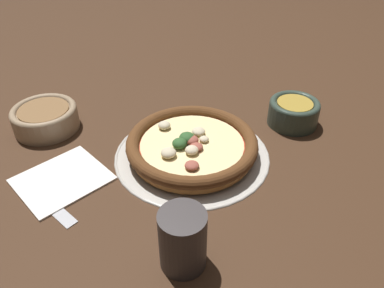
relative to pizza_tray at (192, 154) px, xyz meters
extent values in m
plane|color=#3D2616|center=(0.00, 0.00, 0.00)|extent=(3.00, 3.00, 0.00)
cylinder|color=#B7B2A8|center=(0.00, 0.00, 0.00)|extent=(0.31, 0.31, 0.00)
torus|color=#B7B2A8|center=(0.00, 0.00, 0.00)|extent=(0.32, 0.32, 0.01)
cylinder|color=#A86B33|center=(0.00, 0.00, 0.01)|extent=(0.25, 0.25, 0.02)
torus|color=#563319|center=(0.00, 0.00, 0.03)|extent=(0.27, 0.27, 0.03)
cylinder|color=#A32D19|center=(0.00, 0.00, 0.02)|extent=(0.22, 0.22, 0.00)
cylinder|color=beige|center=(0.00, 0.00, 0.03)|extent=(0.21, 0.21, 0.00)
ellipsoid|color=beige|center=(0.00, 0.01, 0.03)|extent=(0.02, 0.02, 0.01)
ellipsoid|color=beige|center=(0.01, 0.08, 0.04)|extent=(0.04, 0.04, 0.02)
ellipsoid|color=#2D5628|center=(-0.02, 0.01, 0.04)|extent=(0.04, 0.04, 0.02)
ellipsoid|color=#994C3D|center=(0.00, 0.00, 0.04)|extent=(0.04, 0.04, 0.02)
ellipsoid|color=#2D5628|center=(0.00, 0.01, 0.03)|extent=(0.02, 0.02, 0.01)
ellipsoid|color=beige|center=(-0.03, -0.02, 0.04)|extent=(0.04, 0.04, 0.02)
ellipsoid|color=#2D5628|center=(0.00, 0.01, 0.04)|extent=(0.04, 0.04, 0.02)
ellipsoid|color=#994C3D|center=(-0.07, -0.04, 0.03)|extent=(0.03, 0.03, 0.01)
ellipsoid|color=beige|center=(0.03, 0.01, 0.03)|extent=(0.04, 0.04, 0.01)
ellipsoid|color=beige|center=(-0.06, 0.02, 0.04)|extent=(0.03, 0.03, 0.02)
ellipsoid|color=#994C3D|center=(-0.01, -0.02, 0.03)|extent=(0.03, 0.03, 0.01)
ellipsoid|color=beige|center=(0.02, -0.02, 0.03)|extent=(0.03, 0.03, 0.01)
cylinder|color=#334238|center=(0.23, -0.13, 0.02)|extent=(0.11, 0.11, 0.05)
torus|color=#334238|center=(0.23, -0.13, 0.05)|extent=(0.11, 0.11, 0.02)
cylinder|color=olive|center=(0.23, -0.13, 0.05)|extent=(0.08, 0.08, 0.00)
cylinder|color=#9E8466|center=(-0.09, 0.33, 0.02)|extent=(0.14, 0.14, 0.05)
torus|color=#9E8466|center=(-0.09, 0.33, 0.04)|extent=(0.14, 0.14, 0.02)
cylinder|color=brown|center=(-0.09, 0.33, 0.04)|extent=(0.11, 0.11, 0.00)
cylinder|color=#383333|center=(-0.23, -0.13, 0.05)|extent=(0.07, 0.07, 0.10)
cube|color=white|center=(-0.20, 0.17, 0.00)|extent=(0.19, 0.17, 0.01)
cube|color=#B7B7BC|center=(-0.25, 0.17, 0.00)|extent=(0.03, 0.13, 0.00)
cube|color=#B7B7BC|center=(-0.26, 0.09, 0.00)|extent=(0.03, 0.05, 0.00)
camera|label=1|loc=(-0.51, -0.33, 0.48)|focal=35.00mm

